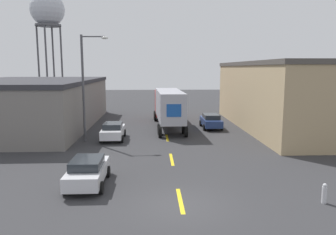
% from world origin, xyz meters
% --- Properties ---
extents(ground_plane, '(160.00, 160.00, 0.00)m').
position_xyz_m(ground_plane, '(0.00, 0.00, 0.00)').
color(ground_plane, '#333335').
extents(road_centerline, '(0.20, 16.92, 0.01)m').
position_xyz_m(road_centerline, '(0.00, 7.54, 0.00)').
color(road_centerline, yellow).
rests_on(road_centerline, ground_plane).
extents(warehouse_left, '(13.36, 22.00, 4.96)m').
position_xyz_m(warehouse_left, '(-14.35, 20.89, 2.48)').
color(warehouse_left, slate).
rests_on(warehouse_left, ground_plane).
extents(warehouse_right, '(8.51, 21.77, 6.79)m').
position_xyz_m(warehouse_right, '(11.93, 18.88, 3.40)').
color(warehouse_right, tan).
rests_on(warehouse_right, ground_plane).
extents(semi_truck, '(3.01, 12.60, 3.92)m').
position_xyz_m(semi_truck, '(0.34, 20.09, 2.34)').
color(semi_truck, '#B21919').
rests_on(semi_truck, ground_plane).
extents(parked_car_left_near, '(1.95, 4.15, 1.47)m').
position_xyz_m(parked_car_left_near, '(-4.71, 2.82, 0.78)').
color(parked_car_left_near, silver).
rests_on(parked_car_left_near, ground_plane).
extents(parked_car_left_far, '(1.95, 4.15, 1.47)m').
position_xyz_m(parked_car_left_far, '(-4.71, 14.05, 0.78)').
color(parked_car_left_far, silver).
rests_on(parked_car_left_far, ground_plane).
extents(parked_car_right_far, '(1.95, 4.15, 1.47)m').
position_xyz_m(parked_car_right_far, '(4.71, 18.99, 0.78)').
color(parked_car_right_far, navy).
rests_on(parked_car_right_far, ground_plane).
extents(water_tower, '(5.37, 5.37, 18.11)m').
position_xyz_m(water_tower, '(-17.97, 41.05, 15.13)').
color(water_tower, '#47474C').
rests_on(water_tower, ground_plane).
extents(street_lamp, '(2.28, 0.32, 8.84)m').
position_xyz_m(street_lamp, '(-6.81, 13.65, 5.05)').
color(street_lamp, '#4C4C51').
rests_on(street_lamp, ground_plane).
extents(fire_hydrant, '(0.22, 0.22, 0.94)m').
position_xyz_m(fire_hydrant, '(6.55, -0.05, 0.47)').
color(fire_hydrant, silver).
rests_on(fire_hydrant, ground_plane).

